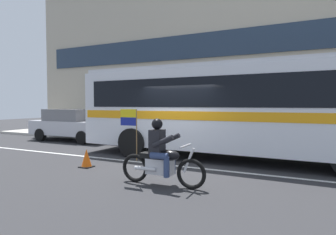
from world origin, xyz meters
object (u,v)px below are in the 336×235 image
(parked_hatchback_downstreet, at_px, (72,124))
(fire_hydrant, at_px, (246,136))
(traffic_cone, at_px, (86,159))
(transit_bus, at_px, (239,105))
(motorcycle_with_rider, at_px, (161,157))

(parked_hatchback_downstreet, height_order, fire_hydrant, parked_hatchback_downstreet)
(fire_hydrant, relative_size, traffic_cone, 1.36)
(transit_bus, height_order, motorcycle_with_rider, transit_bus)
(parked_hatchback_downstreet, bearing_deg, traffic_cone, -41.90)
(parked_hatchback_downstreet, height_order, traffic_cone, parked_hatchback_downstreet)
(transit_bus, relative_size, motorcycle_with_rider, 5.20)
(fire_hydrant, height_order, traffic_cone, fire_hydrant)
(motorcycle_with_rider, xyz_separation_m, parked_hatchback_downstreet, (-7.93, 5.24, 0.18))
(parked_hatchback_downstreet, xyz_separation_m, fire_hydrant, (8.65, 1.44, -0.33))
(parked_hatchback_downstreet, relative_size, traffic_cone, 8.25)
(transit_bus, distance_m, traffic_cone, 5.24)
(transit_bus, relative_size, traffic_cone, 20.76)
(motorcycle_with_rider, bearing_deg, fire_hydrant, 83.88)
(traffic_cone, bearing_deg, motorcycle_with_rider, -13.94)
(transit_bus, xyz_separation_m, motorcycle_with_rider, (-0.98, -3.85, -1.22))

